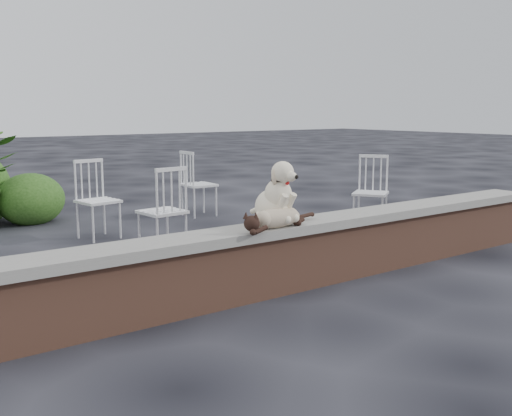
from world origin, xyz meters
TOP-DOWN VIEW (x-y plane):
  - ground at (0.00, 0.00)m, footprint 60.00×60.00m
  - brick_wall at (0.00, 0.00)m, footprint 6.00×0.30m
  - capstone at (0.00, 0.00)m, footprint 6.20×0.40m
  - dog at (-0.43, 0.04)m, footprint 0.43×0.52m
  - cat at (-0.51, -0.11)m, footprint 1.11×0.44m
  - chair_b at (-0.80, 2.93)m, footprint 0.63×0.63m
  - chair_c at (-0.54, 1.81)m, footprint 0.61×0.61m
  - chair_d at (2.31, 1.47)m, footprint 0.78×0.78m
  - chair_e at (0.98, 3.55)m, footprint 0.58×0.58m

SIDE VIEW (x-z plane):
  - ground at x=0.00m, z-range 0.00..0.00m
  - brick_wall at x=0.00m, z-range 0.00..0.50m
  - chair_b at x=-0.80m, z-range 0.00..0.94m
  - chair_c at x=-0.54m, z-range 0.00..0.94m
  - chair_d at x=2.31m, z-range 0.00..0.94m
  - chair_e at x=0.98m, z-range 0.00..0.94m
  - capstone at x=0.00m, z-range 0.50..0.58m
  - cat at x=-0.51m, z-range 0.58..0.76m
  - dog at x=-0.43m, z-range 0.58..1.13m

